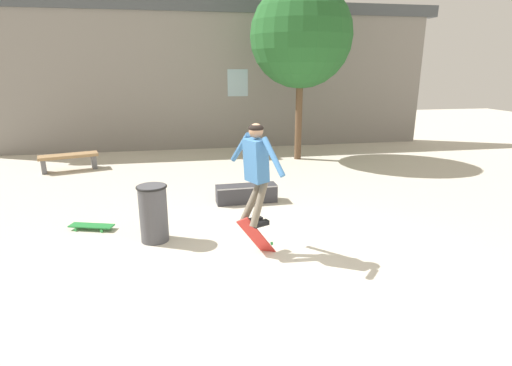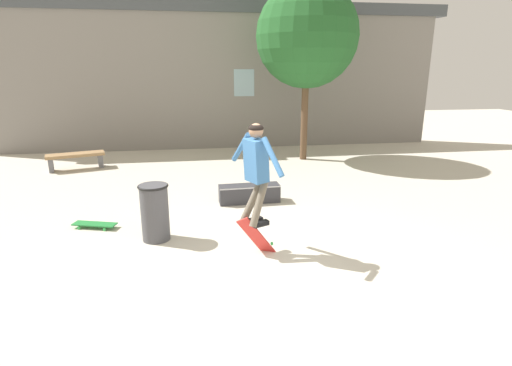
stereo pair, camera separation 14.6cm
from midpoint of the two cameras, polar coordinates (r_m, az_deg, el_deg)
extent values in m
plane|color=beige|center=(5.72, 2.36, -12.53)|extent=(40.00, 40.00, 0.00)
cube|color=gray|center=(14.22, -5.04, 14.07)|extent=(15.41, 0.40, 4.49)
cube|color=#474C51|center=(14.34, -5.30, 23.84)|extent=(16.18, 0.52, 0.39)
cube|color=#99B7C6|center=(14.10, -1.41, 14.12)|extent=(0.70, 0.02, 0.90)
cylinder|color=brown|center=(12.38, 7.26, 9.12)|extent=(0.21, 0.21, 2.51)
sphere|color=#235B28|center=(12.32, 7.67, 20.13)|extent=(2.97, 2.97, 2.97)
cube|color=#99754C|center=(12.19, -24.09, 3.71)|extent=(1.58, 0.88, 0.08)
cube|color=slate|center=(12.24, -26.94, 2.31)|extent=(0.23, 0.41, 0.37)
cube|color=slate|center=(12.27, -21.01, 3.03)|extent=(0.23, 0.41, 0.37)
cube|color=#38383D|center=(8.43, -0.46, -1.51)|extent=(1.28, 0.41, 0.38)
cube|color=#B7B7BC|center=(8.21, -0.23, -0.73)|extent=(1.27, 0.08, 0.02)
cylinder|color=#47474C|center=(6.71, -13.65, -4.12)|extent=(0.45, 0.45, 0.94)
torus|color=black|center=(6.58, -13.91, -0.43)|extent=(0.49, 0.49, 0.04)
cube|color=teal|center=(5.78, 0.72, 3.24)|extent=(0.38, 0.42, 0.64)
sphere|color=#A37556|center=(5.70, 0.74, 7.48)|extent=(0.28, 0.28, 0.21)
ellipsoid|color=black|center=(5.69, 0.74, 7.85)|extent=(0.29, 0.29, 0.12)
cylinder|color=#6B6051|center=(6.01, 0.24, -2.39)|extent=(0.44, 0.19, 0.73)
cube|color=black|center=(6.15, 0.47, -5.34)|extent=(0.28, 0.20, 0.07)
cylinder|color=#6B6051|center=(5.88, 1.18, -2.82)|extent=(0.37, 0.35, 0.73)
cube|color=black|center=(6.02, 1.39, -5.82)|extent=(0.28, 0.20, 0.07)
cylinder|color=teal|center=(6.08, -1.47, 5.11)|extent=(0.28, 0.47, 0.51)
cylinder|color=teal|center=(5.43, 3.18, 3.74)|extent=(0.28, 0.47, 0.51)
cube|color=red|center=(6.13, 0.75, -7.74)|extent=(0.62, 0.20, 0.73)
cylinder|color=green|center=(6.22, 2.96, -8.65)|extent=(0.06, 0.06, 0.07)
cylinder|color=green|center=(6.35, 1.26, -9.15)|extent=(0.06, 0.06, 0.07)
cylinder|color=green|center=(5.98, 0.43, -5.62)|extent=(0.06, 0.06, 0.07)
cylinder|color=green|center=(6.11, -1.28, -6.20)|extent=(0.06, 0.06, 0.07)
cube|color=#237F38|center=(7.66, -21.56, -5.47)|extent=(0.81, 0.44, 0.02)
cylinder|color=green|center=(7.65, -19.53, -5.63)|extent=(0.06, 0.03, 0.05)
cylinder|color=green|center=(7.46, -20.34, -6.27)|extent=(0.06, 0.03, 0.05)
cylinder|color=green|center=(7.88, -22.64, -5.33)|extent=(0.06, 0.03, 0.05)
cylinder|color=green|center=(7.70, -23.51, -5.93)|extent=(0.06, 0.03, 0.05)
camera|label=1|loc=(0.07, -89.29, 0.21)|focal=28.00mm
camera|label=2|loc=(0.07, 90.71, -0.21)|focal=28.00mm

